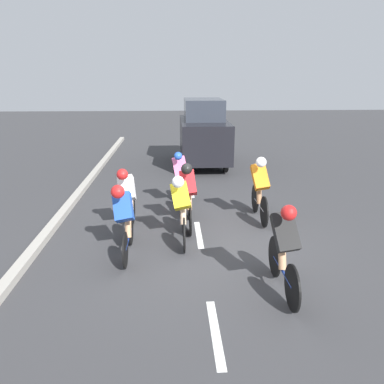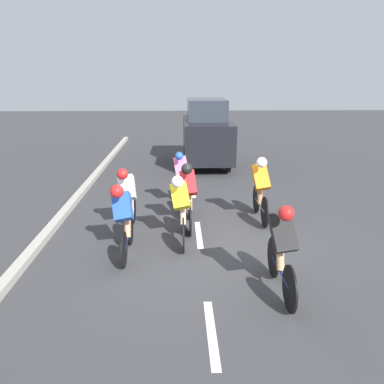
# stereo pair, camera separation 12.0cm
# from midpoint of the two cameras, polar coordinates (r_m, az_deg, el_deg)

# --- Properties ---
(ground_plane) EXTENTS (60.00, 60.00, 0.00)m
(ground_plane) POSITION_cam_midpoint_polar(r_m,az_deg,el_deg) (7.74, 1.61, -7.46)
(ground_plane) COLOR #38383A
(lane_stripe_near) EXTENTS (0.12, 1.40, 0.01)m
(lane_stripe_near) POSITION_cam_midpoint_polar(r_m,az_deg,el_deg) (5.27, 3.68, -20.57)
(lane_stripe_near) COLOR white
(lane_stripe_near) RESTS_ON ground
(lane_stripe_mid) EXTENTS (0.12, 1.40, 0.01)m
(lane_stripe_mid) POSITION_cam_midpoint_polar(r_m,az_deg,el_deg) (8.04, 1.46, -6.45)
(lane_stripe_mid) COLOR white
(lane_stripe_mid) RESTS_ON ground
(lane_stripe_far) EXTENTS (0.12, 1.40, 0.01)m
(lane_stripe_far) POSITION_cam_midpoint_polar(r_m,az_deg,el_deg) (11.04, 0.47, 0.25)
(lane_stripe_far) COLOR white
(lane_stripe_far) RESTS_ON ground
(curb) EXTENTS (0.20, 25.18, 0.14)m
(curb) POSITION_cam_midpoint_polar(r_m,az_deg,el_deg) (8.45, -20.87, -5.93)
(curb) COLOR #A8A399
(curb) RESTS_ON ground
(cyclist_white) EXTENTS (0.40, 1.66, 1.47)m
(cyclist_white) POSITION_cam_midpoint_polar(r_m,az_deg,el_deg) (7.98, -9.29, -0.90)
(cyclist_white) COLOR black
(cyclist_white) RESTS_ON ground
(cyclist_yellow) EXTENTS (0.42, 1.64, 1.46)m
(cyclist_yellow) POSITION_cam_midpoint_polar(r_m,az_deg,el_deg) (7.36, -1.19, -2.24)
(cyclist_yellow) COLOR black
(cyclist_yellow) RESTS_ON ground
(cyclist_pink) EXTENTS (0.43, 1.68, 1.49)m
(cyclist_pink) POSITION_cam_midpoint_polar(r_m,az_deg,el_deg) (9.46, -1.10, 2.17)
(cyclist_pink) COLOR black
(cyclist_pink) RESTS_ON ground
(cyclist_black) EXTENTS (0.40, 1.66, 1.54)m
(cyclist_black) POSITION_cam_midpoint_polar(r_m,az_deg,el_deg) (5.79, 14.19, -8.08)
(cyclist_black) COLOR black
(cyclist_black) RESTS_ON ground
(cyclist_red) EXTENTS (0.39, 1.68, 1.52)m
(cyclist_red) POSITION_cam_midpoint_polar(r_m,az_deg,el_deg) (8.11, -0.08, -0.19)
(cyclist_red) COLOR black
(cyclist_red) RESTS_ON ground
(cyclist_blue) EXTENTS (0.41, 1.60, 1.47)m
(cyclist_blue) POSITION_cam_midpoint_polar(r_m,az_deg,el_deg) (6.91, -9.87, -3.75)
(cyclist_blue) COLOR black
(cyclist_blue) RESTS_ON ground
(cyclist_orange) EXTENTS (0.41, 1.65, 1.56)m
(cyclist_orange) POSITION_cam_midpoint_polar(r_m,az_deg,el_deg) (8.66, 10.81, 0.78)
(cyclist_orange) COLOR black
(cyclist_orange) RESTS_ON ground
(support_car) EXTENTS (1.70, 3.84, 2.42)m
(support_car) POSITION_cam_midpoint_polar(r_m,az_deg,el_deg) (14.16, 2.48, 8.96)
(support_car) COLOR black
(support_car) RESTS_ON ground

